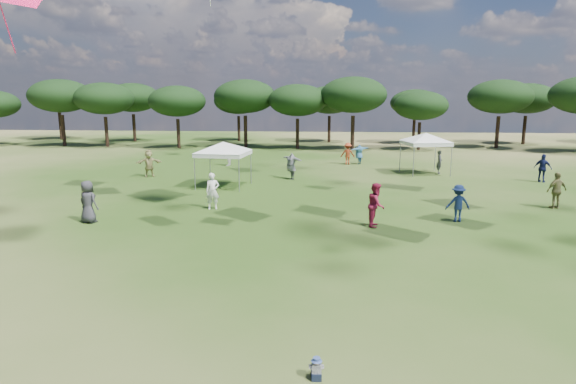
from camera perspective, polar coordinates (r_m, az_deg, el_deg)
name	(u,v)px	position (r m, az deg, el deg)	size (l,w,h in m)	color
tree_line	(344,97)	(54.38, 6.66, 11.08)	(108.78, 17.63, 7.77)	black
tent_left	(223,144)	(29.88, -7.70, 5.68)	(5.89, 5.89, 3.10)	gray
tent_right	(426,135)	(36.05, 16.05, 6.54)	(5.77, 5.77, 3.26)	gray
toddler	(316,369)	(10.20, 3.39, -20.22)	(0.32, 0.35, 0.47)	black
festival_crowd	(318,169)	(31.22, 3.55, 2.71)	(27.96, 21.38, 1.91)	#323237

